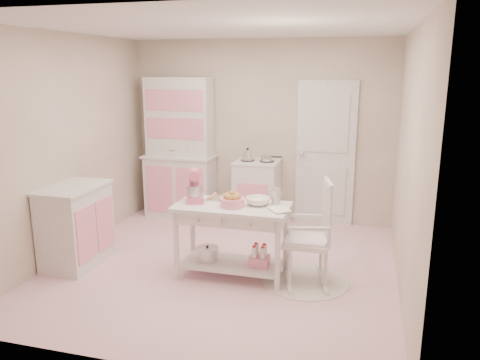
# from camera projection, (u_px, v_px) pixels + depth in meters

# --- Properties ---
(room_shell) EXTENTS (3.84, 3.84, 2.62)m
(room_shell) POSITION_uv_depth(u_px,v_px,m) (221.00, 122.00, 4.93)
(room_shell) COLOR pink
(room_shell) RESTS_ON ground
(door) EXTENTS (0.82, 0.05, 2.04)m
(door) POSITION_uv_depth(u_px,v_px,m) (326.00, 154.00, 6.59)
(door) COLOR white
(door) RESTS_ON ground
(hutch) EXTENTS (1.06, 0.50, 2.08)m
(hutch) POSITION_uv_depth(u_px,v_px,m) (179.00, 148.00, 6.93)
(hutch) COLOR white
(hutch) RESTS_ON ground
(stove) EXTENTS (0.62, 0.57, 0.92)m
(stove) POSITION_uv_depth(u_px,v_px,m) (257.00, 192.00, 6.71)
(stove) COLOR white
(stove) RESTS_ON ground
(base_cabinet) EXTENTS (0.54, 0.84, 0.92)m
(base_cabinet) POSITION_uv_depth(u_px,v_px,m) (76.00, 225.00, 5.30)
(base_cabinet) COLOR white
(base_cabinet) RESTS_ON ground
(lace_rug) EXTENTS (0.92, 0.92, 0.01)m
(lace_rug) POSITION_uv_depth(u_px,v_px,m) (305.00, 280.00, 4.95)
(lace_rug) COLOR white
(lace_rug) RESTS_ON ground
(rocking_chair) EXTENTS (0.63, 0.81, 1.10)m
(rocking_chair) POSITION_uv_depth(u_px,v_px,m) (307.00, 232.00, 4.83)
(rocking_chair) COLOR white
(rocking_chair) RESTS_ON ground
(work_table) EXTENTS (1.20, 0.60, 0.80)m
(work_table) POSITION_uv_depth(u_px,v_px,m) (232.00, 241.00, 4.99)
(work_table) COLOR white
(work_table) RESTS_ON ground
(stand_mixer) EXTENTS (0.29, 0.34, 0.34)m
(stand_mixer) POSITION_uv_depth(u_px,v_px,m) (194.00, 186.00, 4.98)
(stand_mixer) COLOR #E66187
(stand_mixer) RESTS_ON work_table
(cookie_tray) EXTENTS (0.34, 0.24, 0.02)m
(cookie_tray) POSITION_uv_depth(u_px,v_px,m) (223.00, 199.00, 5.10)
(cookie_tray) COLOR silver
(cookie_tray) RESTS_ON work_table
(bread_basket) EXTENTS (0.25, 0.25, 0.09)m
(bread_basket) POSITION_uv_depth(u_px,v_px,m) (232.00, 202.00, 4.83)
(bread_basket) COLOR pink
(bread_basket) RESTS_ON work_table
(mixing_bowl) EXTENTS (0.26, 0.26, 0.08)m
(mixing_bowl) POSITION_uv_depth(u_px,v_px,m) (258.00, 201.00, 4.90)
(mixing_bowl) COLOR white
(mixing_bowl) RESTS_ON work_table
(metal_pitcher) EXTENTS (0.10, 0.10, 0.17)m
(metal_pitcher) POSITION_uv_depth(u_px,v_px,m) (276.00, 196.00, 4.92)
(metal_pitcher) COLOR silver
(metal_pitcher) RESTS_ON work_table
(recipe_book) EXTENTS (0.27, 0.29, 0.02)m
(recipe_book) POSITION_uv_depth(u_px,v_px,m) (272.00, 211.00, 4.67)
(recipe_book) COLOR white
(recipe_book) RESTS_ON work_table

